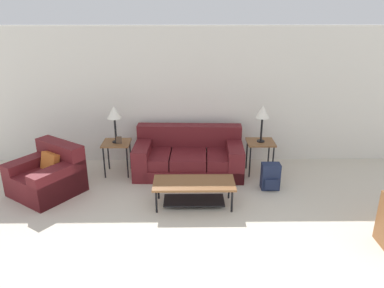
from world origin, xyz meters
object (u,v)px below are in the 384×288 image
table_lamp_right (263,113)px  table_lamp_left (114,114)px  couch (189,157)px  coffee_table (194,188)px  side_table_left (117,146)px  side_table_right (260,145)px  backpack (270,177)px  armchair (48,176)px

table_lamp_right → table_lamp_left: bearing=180.0°
couch → coffee_table: (0.07, -1.23, 0.01)m
side_table_left → table_lamp_left: table_lamp_left is taller
coffee_table → table_lamp_right: size_ratio=1.87×
side_table_right → table_lamp_left: table_lamp_left is taller
coffee_table → table_lamp_right: 1.91m
backpack → couch: bearing=153.0°
armchair → couch: bearing=18.3°
couch → table_lamp_left: 1.57m
armchair → side_table_right: 3.72m
table_lamp_left → coffee_table: bearing=-40.5°
coffee_table → side_table_left: (-1.38, 1.18, 0.25)m
couch → side_table_left: bearing=-177.6°
side_table_left → side_table_right: 2.61m
couch → side_table_left: 1.33m
armchair → side_table_left: armchair is taller
armchair → table_lamp_left: bearing=34.9°
table_lamp_left → backpack: size_ratio=1.47×
coffee_table → table_lamp_left: (-1.38, 1.18, 0.86)m
side_table_right → table_lamp_right: size_ratio=0.92×
coffee_table → backpack: (1.30, 0.53, -0.07)m
armchair → side_table_right: size_ratio=2.16×
couch → table_lamp_right: table_lamp_right is taller
coffee_table → table_lamp_right: (1.23, 1.18, 0.86)m
side_table_right → table_lamp_right: table_lamp_right is taller
couch → backpack: bearing=-27.0°
coffee_table → couch: bearing=93.5°
armchair → table_lamp_left: table_lamp_left is taller
coffee_table → backpack: bearing=22.2°
couch → coffee_table: size_ratio=1.59×
coffee_table → side_table_left: side_table_left is taller
couch → armchair: 2.46m
side_table_left → couch: bearing=2.4°
side_table_left → backpack: bearing=-13.6°
couch → table_lamp_left: bearing=-177.6°
side_table_right → backpack: (0.07, -0.65, -0.32)m
armchair → coffee_table: bearing=-10.9°
table_lamp_right → backpack: bearing=-83.7°
couch → backpack: 1.55m
armchair → table_lamp_right: (3.64, 0.72, 0.87)m
table_lamp_left → armchair: bearing=-145.1°
couch → coffee_table: couch is taller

